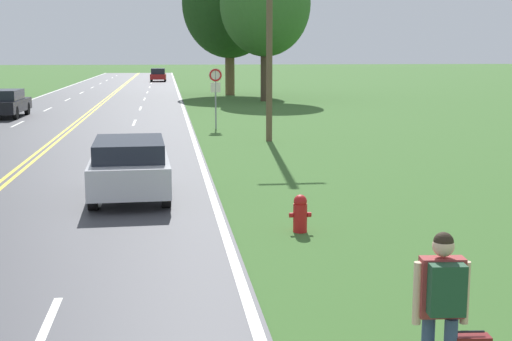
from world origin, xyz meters
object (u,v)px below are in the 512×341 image
object	(u,v)px
car_black_sedan_approaching	(4,103)
fire_hydrant	(300,213)
car_silver_hatchback_nearest	(130,167)
hitchhiker_person	(442,297)
traffic_sign	(216,83)
tree_far_back	(229,3)
tree_right_cluster	(265,4)
car_red_van_mid_near	(158,75)

from	to	relation	value
car_black_sedan_approaching	fire_hydrant	bearing A→B (deg)	-156.22
fire_hydrant	car_silver_hatchback_nearest	bearing A→B (deg)	133.12
hitchhiker_person	traffic_sign	distance (m)	25.64
traffic_sign	tree_far_back	distance (m)	26.29
fire_hydrant	tree_right_cluster	world-z (taller)	tree_right_cluster
tree_right_cluster	car_black_sedan_approaching	size ratio (longest dim) A/B	2.20
hitchhiker_person	traffic_sign	xyz separation A→B (m)	(-0.46, 25.61, 1.03)
fire_hydrant	tree_far_back	distance (m)	45.14
traffic_sign	car_silver_hatchback_nearest	distance (m)	15.66
car_black_sedan_approaching	car_red_van_mid_near	bearing A→B (deg)	-8.58
tree_right_cluster	tree_far_back	world-z (taller)	tree_far_back
tree_far_back	car_silver_hatchback_nearest	bearing A→B (deg)	-98.43
fire_hydrant	car_black_sedan_approaching	size ratio (longest dim) A/B	0.16
traffic_sign	car_black_sedan_approaching	distance (m)	12.93
fire_hydrant	car_black_sedan_approaching	distance (m)	28.26
tree_right_cluster	tree_far_back	bearing A→B (deg)	103.53
fire_hydrant	car_red_van_mid_near	bearing A→B (deg)	92.64
tree_far_back	car_silver_hatchback_nearest	size ratio (longest dim) A/B	3.09
tree_far_back	car_red_van_mid_near	xyz separation A→B (m)	(-6.00, 27.95, -6.44)
tree_far_back	car_red_van_mid_near	distance (m)	29.30
car_silver_hatchback_nearest	car_black_sedan_approaching	xyz separation A→B (m)	(-7.62, 22.38, 0.01)
tree_right_cluster	car_black_sedan_approaching	bearing A→B (deg)	-144.69
car_black_sedan_approaching	tree_far_back	bearing A→B (deg)	-35.65
fire_hydrant	traffic_sign	xyz separation A→B (m)	(-0.29, 18.93, 1.68)
traffic_sign	tree_far_back	world-z (taller)	tree_far_back
hitchhiker_person	tree_right_cluster	size ratio (longest dim) A/B	0.16
car_silver_hatchback_nearest	tree_right_cluster	bearing A→B (deg)	164.65
hitchhiker_person	tree_right_cluster	world-z (taller)	tree_right_cluster
traffic_sign	tree_far_back	xyz separation A→B (m)	(2.94, 25.60, 5.20)
car_silver_hatchback_nearest	car_black_sedan_approaching	world-z (taller)	car_black_sedan_approaching
traffic_sign	car_black_sedan_approaching	size ratio (longest dim) A/B	0.58
tree_far_back	car_silver_hatchback_nearest	distance (m)	41.85
hitchhiker_person	car_black_sedan_approaching	bearing A→B (deg)	23.98
traffic_sign	car_black_sedan_approaching	xyz separation A→B (m)	(-10.74, 7.09, -1.28)
car_red_van_mid_near	tree_right_cluster	bearing A→B (deg)	13.56
tree_far_back	car_black_sedan_approaching	world-z (taller)	tree_far_back
fire_hydrant	car_silver_hatchback_nearest	size ratio (longest dim) A/B	0.20
tree_right_cluster	car_red_van_mid_near	distance (m)	36.82
tree_right_cluster	car_red_van_mid_near	bearing A→B (deg)	102.42
tree_right_cluster	car_black_sedan_approaching	world-z (taller)	tree_right_cluster
fire_hydrant	car_red_van_mid_near	size ratio (longest dim) A/B	0.17
car_silver_hatchback_nearest	car_black_sedan_approaching	size ratio (longest dim) A/B	0.80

